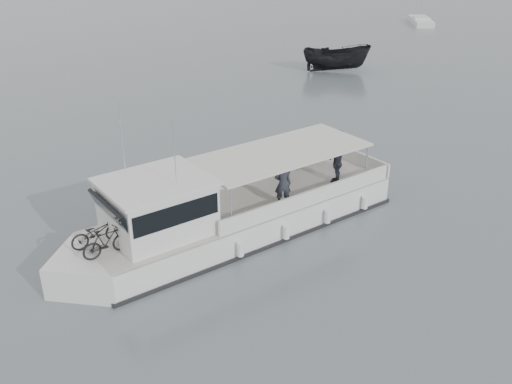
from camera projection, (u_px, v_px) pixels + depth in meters
ground at (126, 220)px, 24.89m from camera, size 1400.00×1400.00×0.00m
tour_boat at (219, 216)px, 23.01m from camera, size 15.38×4.10×6.43m
dark_motorboat at (337, 58)px, 48.85m from camera, size 6.05×5.02×2.24m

